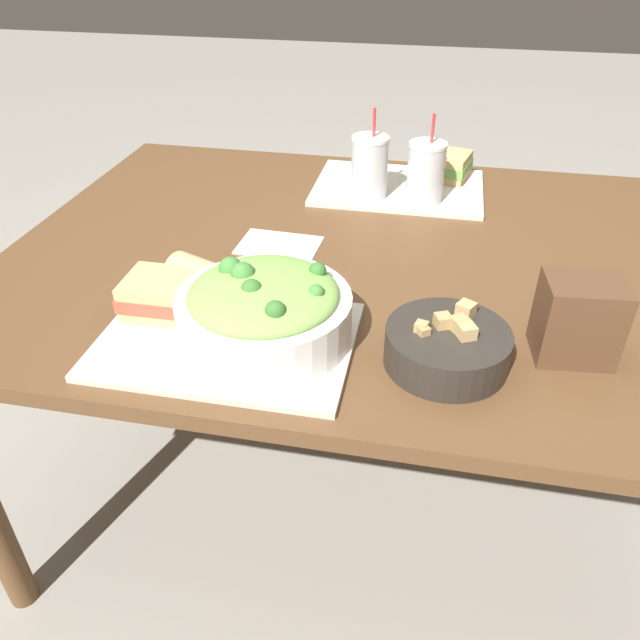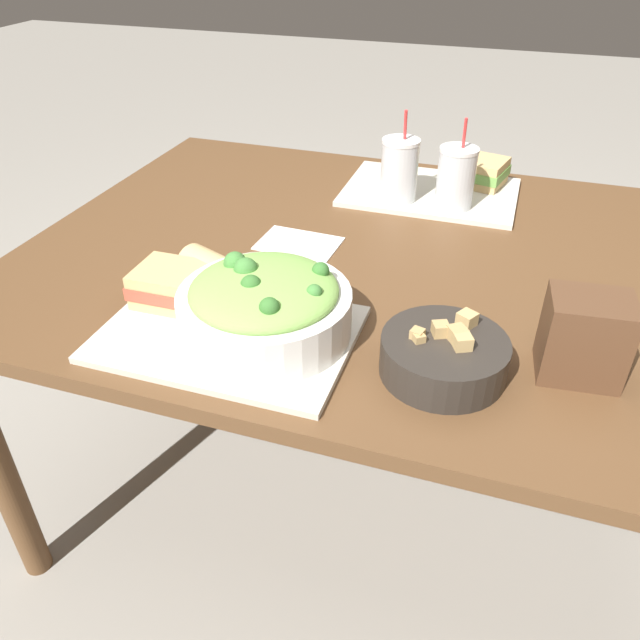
% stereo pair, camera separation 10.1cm
% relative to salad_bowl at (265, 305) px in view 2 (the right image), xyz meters
% --- Properties ---
extents(ground_plane, '(12.00, 12.00, 0.00)m').
position_rel_salad_bowl_xyz_m(ground_plane, '(0.13, 0.35, -0.77)').
color(ground_plane, gray).
extents(dining_table, '(1.50, 1.09, 0.70)m').
position_rel_salad_bowl_xyz_m(dining_table, '(0.13, 0.35, -0.14)').
color(dining_table, brown).
rests_on(dining_table, ground_plane).
extents(tray_near, '(0.41, 0.29, 0.01)m').
position_rel_salad_bowl_xyz_m(tray_near, '(-0.06, -0.02, -0.06)').
color(tray_near, beige).
rests_on(tray_near, dining_table).
extents(tray_far, '(0.41, 0.29, 0.01)m').
position_rel_salad_bowl_xyz_m(tray_far, '(0.15, 0.69, -0.06)').
color(tray_far, beige).
rests_on(tray_far, dining_table).
extents(salad_bowl, '(0.28, 0.28, 0.12)m').
position_rel_salad_bowl_xyz_m(salad_bowl, '(0.00, 0.00, 0.00)').
color(salad_bowl, white).
rests_on(salad_bowl, tray_near).
extents(soup_bowl, '(0.19, 0.19, 0.08)m').
position_rel_salad_bowl_xyz_m(soup_bowl, '(0.29, 0.00, -0.03)').
color(soup_bowl, '#2D2823').
rests_on(soup_bowl, dining_table).
extents(sandwich_near, '(0.15, 0.11, 0.06)m').
position_rel_salad_bowl_xyz_m(sandwich_near, '(-0.18, 0.04, -0.02)').
color(sandwich_near, tan).
rests_on(sandwich_near, tray_near).
extents(baguette_near, '(0.19, 0.13, 0.07)m').
position_rel_salad_bowl_xyz_m(baguette_near, '(-0.12, 0.09, -0.02)').
color(baguette_near, tan).
rests_on(baguette_near, tray_near).
extents(sandwich_far, '(0.16, 0.14, 0.06)m').
position_rel_salad_bowl_xyz_m(sandwich_far, '(0.25, 0.77, -0.02)').
color(sandwich_far, tan).
rests_on(sandwich_far, tray_far).
extents(drink_cup_dark, '(0.09, 0.09, 0.21)m').
position_rel_salad_bowl_xyz_m(drink_cup_dark, '(0.09, 0.61, 0.01)').
color(drink_cup_dark, silver).
rests_on(drink_cup_dark, tray_far).
extents(drink_cup_red, '(0.09, 0.09, 0.21)m').
position_rel_salad_bowl_xyz_m(drink_cup_red, '(0.22, 0.61, 0.01)').
color(drink_cup_red, silver).
rests_on(drink_cup_red, tray_far).
extents(chip_bag, '(0.13, 0.11, 0.13)m').
position_rel_salad_bowl_xyz_m(chip_bag, '(0.49, 0.07, 0.00)').
color(chip_bag, brown).
rests_on(chip_bag, dining_table).
extents(napkin_folded, '(0.17, 0.13, 0.00)m').
position_rel_salad_bowl_xyz_m(napkin_folded, '(-0.06, 0.34, -0.06)').
color(napkin_folded, white).
rests_on(napkin_folded, dining_table).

